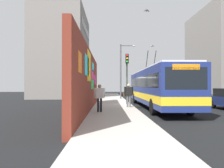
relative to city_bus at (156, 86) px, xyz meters
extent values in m
plane|color=black|center=(1.45, 1.80, -1.72)|extent=(80.00, 80.00, 0.00)
cube|color=#ADA8A0|center=(1.45, 3.40, -1.65)|extent=(48.00, 3.20, 0.15)
cube|color=maroon|center=(-2.57, 5.15, 0.31)|extent=(13.96, 0.30, 4.06)
cube|color=#33D8E5|center=(-0.95, 4.99, 1.45)|extent=(1.74, 0.02, 0.64)
cube|color=green|center=(-1.33, 4.99, 0.15)|extent=(2.10, 0.02, 0.67)
cube|color=#F2338C|center=(-1.29, 4.99, 0.88)|extent=(2.12, 0.02, 0.68)
cube|color=orange|center=(-7.74, 4.99, 1.01)|extent=(0.93, 0.02, 0.85)
cube|color=#F2338C|center=(1.47, 4.99, 0.58)|extent=(1.56, 0.02, 0.87)
cube|color=#33D8E5|center=(-5.19, 4.99, 1.14)|extent=(1.72, 0.02, 1.09)
cube|color=yellow|center=(-3.91, 4.99, 1.22)|extent=(1.94, 0.02, 1.80)
cube|color=gray|center=(15.32, 11.00, 4.93)|extent=(11.81, 7.13, 13.30)
cube|color=black|center=(15.32, 7.42, 2.68)|extent=(10.04, 0.04, 1.10)
cube|color=black|center=(15.32, 7.42, 5.88)|extent=(10.04, 0.04, 1.10)
cube|color=black|center=(15.32, 7.42, 9.08)|extent=(10.04, 0.04, 1.10)
cube|color=gray|center=(17.01, -15.20, 5.56)|extent=(12.67, 7.00, 14.57)
cube|color=navy|center=(0.01, 0.00, -0.02)|extent=(12.40, 2.48, 2.51)
cube|color=silver|center=(0.01, 0.00, 1.30)|extent=(11.90, 2.28, 0.12)
cube|color=yellow|center=(0.01, 0.00, -0.72)|extent=(12.42, 2.50, 0.44)
cube|color=black|center=(-6.17, 0.00, 0.42)|extent=(0.04, 2.11, 1.13)
cube|color=black|center=(0.01, 0.00, 0.36)|extent=(11.41, 2.51, 0.80)
cube|color=orange|center=(-6.16, 0.00, 0.99)|extent=(0.06, 1.37, 0.28)
cylinder|color=black|center=(1.87, -0.35, 2.14)|extent=(1.43, 0.06, 2.00)
cylinder|color=black|center=(1.87, 0.35, 2.14)|extent=(1.43, 0.06, 2.00)
cylinder|color=black|center=(-3.96, -1.12, -1.22)|extent=(1.00, 0.28, 1.00)
cylinder|color=black|center=(-3.96, 1.12, -1.22)|extent=(1.00, 0.28, 1.00)
cylinder|color=black|center=(3.97, -1.12, -1.22)|extent=(1.00, 0.28, 1.00)
cylinder|color=black|center=(3.97, 1.12, -1.22)|extent=(1.00, 0.28, 1.00)
cylinder|color=black|center=(-0.51, -4.40, -1.40)|extent=(0.64, 0.22, 0.64)
cube|color=#38383D|center=(4.17, -5.20, -1.07)|extent=(4.50, 1.79, 0.66)
cube|color=black|center=(4.26, -5.20, -0.44)|extent=(2.70, 1.61, 0.60)
cylinder|color=black|center=(2.69, -5.99, -1.40)|extent=(0.64, 0.22, 0.64)
cylinder|color=black|center=(2.69, -4.41, -1.40)|extent=(0.64, 0.22, 0.64)
cylinder|color=black|center=(5.65, -5.99, -1.40)|extent=(0.64, 0.22, 0.64)
cylinder|color=black|center=(5.65, -4.41, -1.40)|extent=(0.64, 0.22, 0.64)
cylinder|color=#1E1E2D|center=(-3.56, 4.29, -1.15)|extent=(0.14, 0.14, 0.85)
cylinder|color=#1E1E2D|center=(-3.56, 4.46, -1.15)|extent=(0.14, 0.14, 0.85)
cube|color=silver|center=(-3.56, 4.37, -0.41)|extent=(0.22, 0.49, 0.63)
cylinder|color=silver|center=(-3.56, 4.08, -0.38)|extent=(0.09, 0.09, 0.60)
cylinder|color=silver|center=(-3.56, 4.67, -0.38)|extent=(0.09, 0.09, 0.60)
sphere|color=#936B4C|center=(-3.56, 4.37, 0.02)|extent=(0.23, 0.23, 0.23)
cylinder|color=#595960|center=(-0.90, 2.18, -1.13)|extent=(0.14, 0.14, 0.88)
cylinder|color=#595960|center=(-0.90, 2.36, -1.13)|extent=(0.14, 0.14, 0.88)
cube|color=black|center=(-0.90, 2.27, -0.36)|extent=(0.22, 0.51, 0.66)
cylinder|color=black|center=(-0.90, 1.97, -0.33)|extent=(0.09, 0.09, 0.63)
cylinder|color=black|center=(-0.90, 2.58, -0.33)|extent=(0.09, 0.09, 0.63)
sphere|color=beige|center=(-0.90, 2.27, 0.09)|extent=(0.24, 0.24, 0.24)
cube|color=#593319|center=(-0.90, 2.65, -0.64)|extent=(0.14, 0.10, 0.24)
cylinder|color=#2D382D|center=(1.80, 2.15, 0.67)|extent=(0.14, 0.14, 4.49)
cube|color=black|center=(1.58, 2.15, 2.47)|extent=(0.20, 0.28, 0.84)
sphere|color=red|center=(1.47, 2.15, 2.75)|extent=(0.18, 0.18, 0.18)
sphere|color=yellow|center=(1.47, 2.15, 2.47)|extent=(0.18, 0.18, 0.18)
sphere|color=green|center=(1.47, 2.15, 2.19)|extent=(0.18, 0.18, 0.18)
cylinder|color=#4C4C51|center=(8.79, 2.25, 1.85)|extent=(0.18, 0.18, 6.84)
cylinder|color=#4C4C51|center=(8.79, 1.42, 5.12)|extent=(0.10, 1.65, 0.10)
ellipsoid|color=silver|center=(8.79, 0.60, 5.07)|extent=(0.44, 0.28, 0.20)
ellipsoid|color=#47474C|center=(2.68, 0.19, 7.18)|extent=(0.32, 0.14, 0.12)
cube|color=#47474C|center=(2.68, 0.05, 7.21)|extent=(0.20, 0.23, 0.19)
cube|color=#47474C|center=(2.68, 0.33, 7.21)|extent=(0.20, 0.23, 0.19)
ellipsoid|color=gray|center=(5.96, -1.06, 4.49)|extent=(0.32, 0.14, 0.12)
cube|color=gray|center=(5.96, -1.20, 4.52)|extent=(0.20, 0.24, 0.18)
cube|color=gray|center=(5.96, -0.92, 4.52)|extent=(0.20, 0.24, 0.18)
camera|label=1|loc=(-15.68, 3.85, 0.06)|focal=31.25mm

